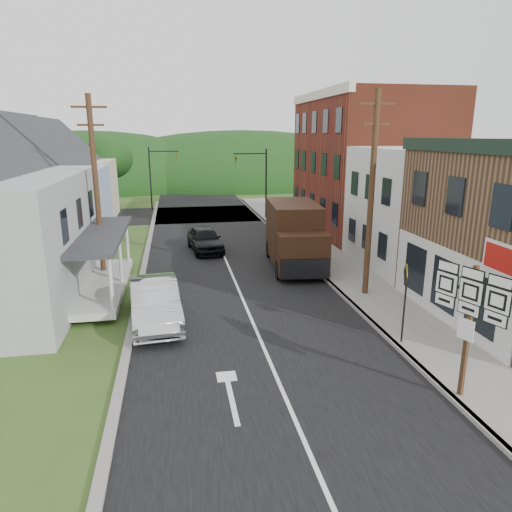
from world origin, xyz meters
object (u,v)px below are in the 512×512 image
dark_sedan (205,239)px  route_sign_cluster (469,314)px  delivery_van (295,236)px  silver_sedan (155,302)px  warning_sign (405,292)px

dark_sedan → route_sign_cluster: bearing=-79.2°
delivery_van → route_sign_cluster: (1.13, -13.64, 0.80)m
silver_sedan → route_sign_cluster: (8.50, -7.03, 1.74)m
dark_sedan → delivery_van: delivery_van is taller
silver_sedan → route_sign_cluster: 11.16m
dark_sedan → warning_sign: bearing=-75.3°
silver_sedan → route_sign_cluster: route_sign_cluster is taller
silver_sedan → warning_sign: size_ratio=1.78×
route_sign_cluster → dark_sedan: bearing=88.4°
warning_sign → delivery_van: bearing=116.7°
route_sign_cluster → warning_sign: (0.02, 3.43, -0.59)m
silver_sedan → route_sign_cluster: size_ratio=1.37×
dark_sedan → silver_sedan: bearing=-110.9°
delivery_van → silver_sedan: bearing=-132.9°
dark_sedan → delivery_van: bearing=-50.4°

